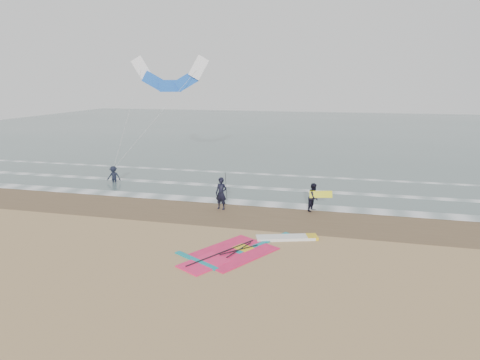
% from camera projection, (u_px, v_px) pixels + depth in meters
% --- Properties ---
extents(ground, '(120.00, 120.00, 0.00)m').
position_uv_depth(ground, '(239.00, 258.00, 18.16)').
color(ground, tan).
rests_on(ground, ground).
extents(sea_water, '(120.00, 80.00, 0.02)m').
position_uv_depth(sea_water, '(318.00, 131.00, 63.51)').
color(sea_water, '#47605E').
rests_on(sea_water, ground).
extents(wet_sand_band, '(120.00, 5.00, 0.01)m').
position_uv_depth(wet_sand_band, '(265.00, 216.00, 23.83)').
color(wet_sand_band, brown).
rests_on(wet_sand_band, ground).
extents(foam_waterline, '(120.00, 9.15, 0.02)m').
position_uv_depth(foam_waterline, '(278.00, 195.00, 28.02)').
color(foam_waterline, white).
rests_on(foam_waterline, ground).
extents(windsurf_rig, '(5.98, 5.66, 0.14)m').
position_uv_depth(windsurf_rig, '(249.00, 248.00, 19.07)').
color(windsurf_rig, white).
rests_on(windsurf_rig, ground).
extents(person_standing, '(0.77, 0.58, 1.90)m').
position_uv_depth(person_standing, '(221.00, 193.00, 24.81)').
color(person_standing, black).
rests_on(person_standing, ground).
extents(person_walking, '(0.90, 0.98, 1.64)m').
position_uv_depth(person_walking, '(314.00, 197.00, 24.50)').
color(person_walking, black).
rests_on(person_walking, ground).
extents(person_wading, '(1.10, 0.71, 1.60)m').
position_uv_depth(person_wading, '(113.00, 172.00, 31.30)').
color(person_wading, black).
rests_on(person_wading, ground).
extents(held_pole, '(0.17, 0.86, 1.82)m').
position_uv_depth(held_pole, '(226.00, 186.00, 24.64)').
color(held_pole, black).
rests_on(held_pole, ground).
extents(carried_kiteboard, '(1.30, 0.51, 0.39)m').
position_uv_depth(carried_kiteboard, '(321.00, 194.00, 24.26)').
color(carried_kiteboard, yellow).
rests_on(carried_kiteboard, ground).
extents(surf_kite, '(6.24, 4.07, 8.20)m').
position_uv_depth(surf_kite, '(170.00, 77.00, 32.56)').
color(surf_kite, white).
rests_on(surf_kite, ground).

